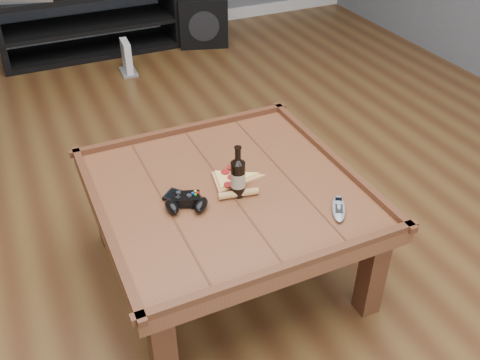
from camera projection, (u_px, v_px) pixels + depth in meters
name	position (u px, v px, depth m)	size (l,w,h in m)	color
ground	(229.00, 271.00, 2.33)	(6.00, 6.00, 0.00)	#472914
baseboard	(87.00, 36.00, 4.52)	(5.00, 0.02, 0.10)	silver
coffee_table	(228.00, 200.00, 2.11)	(1.03, 1.03, 0.48)	brown
media_console	(89.00, 22.00, 4.23)	(1.40, 0.45, 0.50)	black
beer_bottle	(238.00, 176.00, 1.99)	(0.06, 0.06, 0.21)	black
game_controller	(186.00, 203.00, 1.96)	(0.17, 0.15, 0.05)	black
pizza_slice	(233.00, 181.00, 2.09)	(0.22, 0.30, 0.03)	tan
smartphone	(182.00, 198.00, 2.01)	(0.14, 0.15, 0.02)	black
remote_control	(339.00, 208.00, 1.95)	(0.12, 0.16, 0.02)	gray
subwoofer	(202.00, 18.00, 4.44)	(0.49, 0.49, 0.39)	black
game_console	(127.00, 59.00, 3.96)	(0.12, 0.21, 0.25)	slate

